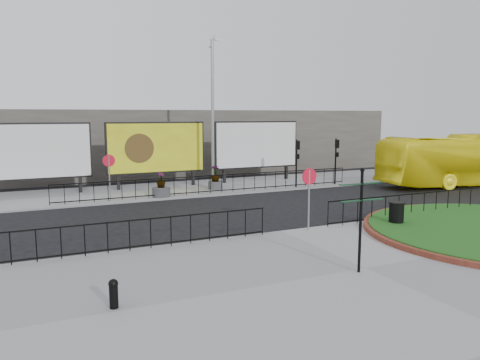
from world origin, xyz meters
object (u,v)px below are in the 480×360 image
billboard_mid (156,148)px  planter_b (215,180)px  lamp_post (213,112)px  fingerpost_sign (361,210)px  planter_a (161,188)px  bollard (114,292)px  litter_bin (396,215)px  bus (465,160)px

billboard_mid → planter_b: 4.21m
lamp_post → fingerpost_sign: size_ratio=3.02×
fingerpost_sign → planter_a: size_ratio=2.18×
lamp_post → fingerpost_sign: 16.56m
fingerpost_sign → planter_a: 14.90m
bollard → planter_a: (5.12, 14.32, 0.08)m
lamp_post → planter_b: bearing=-66.0°
billboard_mid → fingerpost_sign: size_ratio=2.03×
billboard_mid → litter_bin: 15.77m
billboard_mid → planter_a: 4.05m
bus → planter_a: bus is taller
bollard → litter_bin: 12.27m
bollard → planter_a: size_ratio=0.51×
fingerpost_sign → bollard: 7.07m
fingerpost_sign → litter_bin: fingerpost_sign is taller
fingerpost_sign → litter_bin: size_ratio=2.93×
lamp_post → planter_a: (-3.71, -1.48, -4.24)m
bollard → bus: 26.88m
billboard_mid → bollard: billboard_mid is taller
billboard_mid → lamp_post: 4.23m
bollard → planter_b: 17.99m
fingerpost_sign → bus: bus is taller
billboard_mid → planter_a: (-0.70, -3.45, -2.01)m
litter_bin → planter_a: (-6.70, 11.00, -0.06)m
fingerpost_sign → planter_b: (1.99, 16.04, -1.28)m
fingerpost_sign → bus: bearing=37.5°
lamp_post → fingerpost_sign: bearing=-96.8°
planter_b → litter_bin: bearing=-76.7°
fingerpost_sign → lamp_post: bearing=88.7°
bus → planter_a: size_ratio=8.59×
billboard_mid → bus: 20.14m
lamp_post → litter_bin: size_ratio=8.86×
bollard → planter_b: (8.90, 15.63, 0.17)m
bollard → fingerpost_sign: bearing=-3.4°
planter_b → bollard: bearing=-119.7°
lamp_post → bollard: lamp_post is taller
bus → planter_b: (-15.74, 4.96, -1.00)m
bollard → planter_a: planter_a is taller
lamp_post → fingerpost_sign: lamp_post is taller
bus → bollard: bearing=121.3°
billboard_mid → planter_b: size_ratio=4.26×
lamp_post → bus: (15.82, -5.12, -3.14)m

